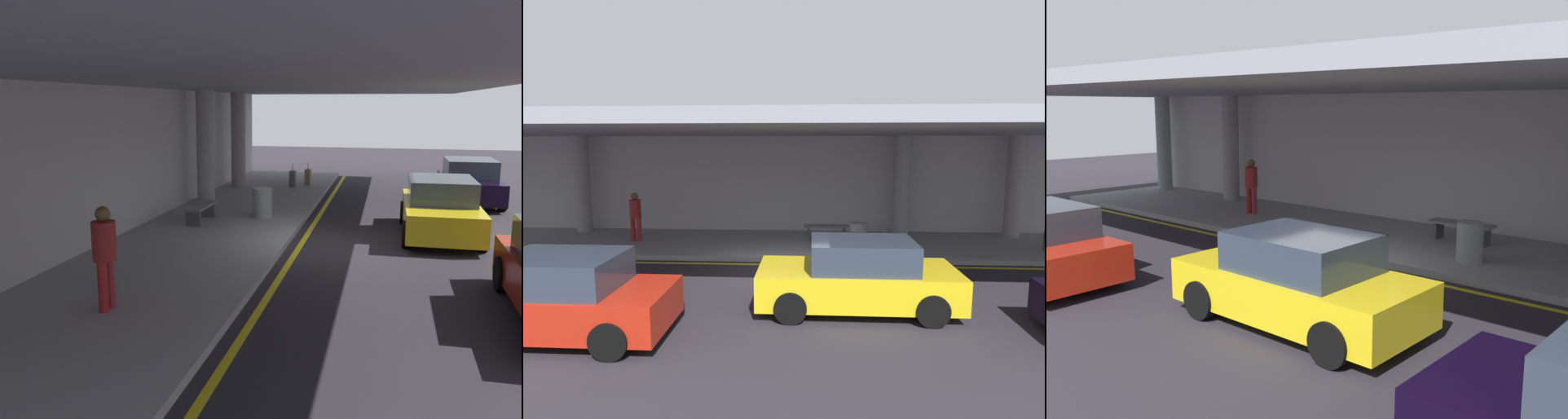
# 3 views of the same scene
# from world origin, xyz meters

# --- Properties ---
(ground_plane) EXTENTS (60.00, 60.00, 0.00)m
(ground_plane) POSITION_xyz_m (0.00, 0.00, 0.00)
(ground_plane) COLOR #2B282F
(sidewalk) EXTENTS (26.00, 4.20, 0.15)m
(sidewalk) POSITION_xyz_m (0.00, 3.10, 0.07)
(sidewalk) COLOR #959498
(sidewalk) RESTS_ON ground
(lane_stripe_yellow) EXTENTS (26.00, 0.14, 0.01)m
(lane_stripe_yellow) POSITION_xyz_m (0.00, 0.71, 0.00)
(lane_stripe_yellow) COLOR yellow
(lane_stripe_yellow) RESTS_ON ground
(support_column_left_mid) EXTENTS (0.57, 0.57, 3.65)m
(support_column_left_mid) POSITION_xyz_m (-8.00, 4.51, 1.97)
(support_column_left_mid) COLOR gray
(support_column_left_mid) RESTS_ON sidewalk
(support_column_center) EXTENTS (0.57, 0.57, 3.65)m
(support_column_center) POSITION_xyz_m (4.00, 4.51, 1.97)
(support_column_center) COLOR #9B9896
(support_column_center) RESTS_ON sidewalk
(support_column_right_mid) EXTENTS (0.57, 0.57, 3.65)m
(support_column_right_mid) POSITION_xyz_m (8.00, 4.51, 1.97)
(support_column_right_mid) COLOR #9B9297
(support_column_right_mid) RESTS_ON sidewalk
(ceiling_overhang) EXTENTS (28.00, 13.20, 0.30)m
(ceiling_overhang) POSITION_xyz_m (0.00, 2.60, 3.95)
(ceiling_overhang) COLOR #8D8F9C
(ceiling_overhang) RESTS_ON support_column_far_left
(terminal_back_wall) EXTENTS (26.00, 0.30, 3.80)m
(terminal_back_wall) POSITION_xyz_m (0.00, 5.35, 1.90)
(terminal_back_wall) COLOR #BCB6B7
(terminal_back_wall) RESTS_ON ground
(car_red) EXTENTS (4.10, 1.92, 1.50)m
(car_red) POSITION_xyz_m (-3.85, -4.25, 0.71)
(car_red) COLOR red
(car_red) RESTS_ON ground
(car_yellow_taxi) EXTENTS (4.10, 1.92, 1.50)m
(car_yellow_taxi) POSITION_xyz_m (1.68, -2.64, 0.71)
(car_yellow_taxi) COLOR yellow
(car_yellow_taxi) RESTS_ON ground
(traveler_with_luggage) EXTENTS (0.38, 0.38, 1.68)m
(traveler_with_luggage) POSITION_xyz_m (-5.36, 3.00, 1.11)
(traveler_with_luggage) COLOR #A21D1D
(traveler_with_luggage) RESTS_ON sidewalk
(bench_metal) EXTENTS (1.60, 0.50, 0.48)m
(bench_metal) POSITION_xyz_m (1.26, 3.74, 0.50)
(bench_metal) COLOR slate
(bench_metal) RESTS_ON sidewalk
(trash_bin_steel) EXTENTS (0.56, 0.56, 0.85)m
(trash_bin_steel) POSITION_xyz_m (2.21, 2.21, 0.57)
(trash_bin_steel) COLOR gray
(trash_bin_steel) RESTS_ON sidewalk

